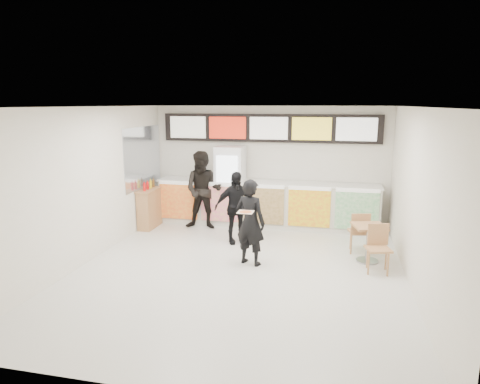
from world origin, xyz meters
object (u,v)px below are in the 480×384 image
(customer_left, at_px, (203,190))
(customer_mid, at_px, (235,207))
(drinks_fridge, at_px, (230,186))
(customer_main, at_px, (250,222))
(condiment_ledge, at_px, (150,208))
(cafe_table, at_px, (369,236))
(service_counter, at_px, (266,204))

(customer_left, xyz_separation_m, customer_mid, (1.03, -0.92, -0.16))
(drinks_fridge, xyz_separation_m, customer_mid, (0.49, -1.48, -0.20))
(customer_main, distance_m, condiment_ledge, 3.53)
(cafe_table, bearing_deg, service_counter, 124.29)
(customer_left, bearing_deg, customer_mid, -46.77)
(drinks_fridge, height_order, cafe_table, drinks_fridge)
(drinks_fridge, height_order, customer_left, drinks_fridge)
(service_counter, relative_size, customer_main, 3.32)
(service_counter, xyz_separation_m, customer_left, (-1.48, -0.54, 0.39))
(service_counter, distance_m, drinks_fridge, 1.03)
(drinks_fridge, bearing_deg, customer_left, -134.10)
(customer_main, relative_size, customer_mid, 1.04)
(customer_left, height_order, customer_mid, customer_left)
(drinks_fridge, bearing_deg, cafe_table, -31.97)
(customer_main, distance_m, cafe_table, 2.34)
(cafe_table, bearing_deg, drinks_fridge, 133.16)
(drinks_fridge, relative_size, customer_left, 1.04)
(customer_main, distance_m, customer_left, 2.67)
(service_counter, xyz_separation_m, drinks_fridge, (-0.93, 0.02, 0.43))
(cafe_table, bearing_deg, condiment_ledge, 151.32)
(customer_mid, distance_m, condiment_ledge, 2.49)
(customer_left, relative_size, cafe_table, 1.24)
(customer_left, xyz_separation_m, cafe_table, (3.84, -1.50, -0.45))
(customer_main, xyz_separation_m, condiment_ledge, (-2.95, 1.91, -0.34))
(customer_mid, bearing_deg, cafe_table, -39.74)
(customer_mid, bearing_deg, condiment_ledge, 135.50)
(customer_mid, distance_m, cafe_table, 2.88)
(cafe_table, relative_size, condiment_ledge, 1.34)
(customer_main, bearing_deg, customer_left, -33.45)
(drinks_fridge, xyz_separation_m, customer_left, (-0.54, -0.56, -0.04))
(service_counter, distance_m, customer_mid, 1.55)
(customer_main, relative_size, condiment_ledge, 1.44)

